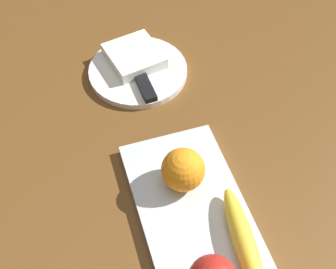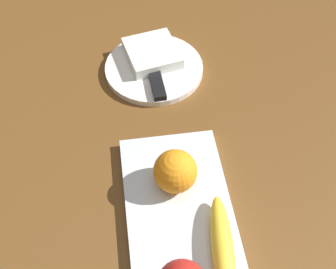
# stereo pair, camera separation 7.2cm
# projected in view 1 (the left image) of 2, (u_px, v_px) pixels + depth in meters

# --- Properties ---
(ground_plane) EXTENTS (2.40, 2.40, 0.00)m
(ground_plane) POSITION_uv_depth(u_px,v_px,m) (195.00, 251.00, 0.64)
(ground_plane) COLOR brown
(fruit_tray) EXTENTS (0.45, 0.17, 0.02)m
(fruit_tray) POSITION_uv_depth(u_px,v_px,m) (209.00, 254.00, 0.63)
(fruit_tray) COLOR silver
(fruit_tray) RESTS_ON ground_plane
(banana) EXTENTS (0.18, 0.05, 0.03)m
(banana) POSITION_uv_depth(u_px,v_px,m) (244.00, 240.00, 0.62)
(banana) COLOR yellow
(banana) RESTS_ON fruit_tray
(orange_near_apple) EXTENTS (0.07, 0.07, 0.07)m
(orange_near_apple) POSITION_uv_depth(u_px,v_px,m) (183.00, 170.00, 0.67)
(orange_near_apple) COLOR orange
(orange_near_apple) RESTS_ON fruit_tray
(dinner_plate) EXTENTS (0.20, 0.20, 0.01)m
(dinner_plate) POSITION_uv_depth(u_px,v_px,m) (138.00, 71.00, 0.87)
(dinner_plate) COLOR white
(dinner_plate) RESTS_ON ground_plane
(folded_napkin) EXTENTS (0.13, 0.12, 0.02)m
(folded_napkin) POSITION_uv_depth(u_px,v_px,m) (134.00, 56.00, 0.87)
(folded_napkin) COLOR white
(folded_napkin) RESTS_ON dinner_plate
(knife) EXTENTS (0.18, 0.03, 0.01)m
(knife) POSITION_uv_depth(u_px,v_px,m) (142.00, 80.00, 0.84)
(knife) COLOR silver
(knife) RESTS_ON dinner_plate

